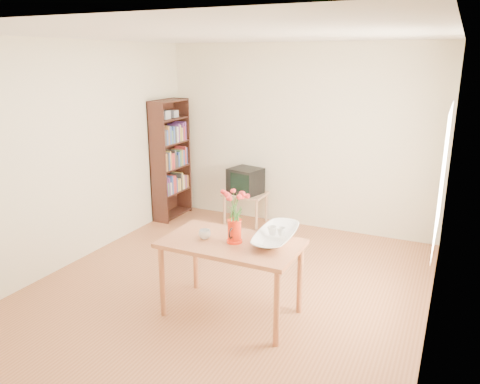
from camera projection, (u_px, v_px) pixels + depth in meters
The scene contains 11 objects.
room at pixel (230, 171), 4.69m from camera, with size 4.50×4.50×4.50m.
table at pixel (231, 251), 4.37m from camera, with size 1.29×0.74×0.75m.
tv_stand at pixel (245, 198), 6.95m from camera, with size 0.60×0.45×0.46m.
bookshelf at pixel (171, 164), 7.10m from camera, with size 0.28×0.70×1.80m.
pitcher at pixel (234, 232), 4.30m from camera, with size 0.15×0.22×0.22m.
flowers at pixel (234, 202), 4.22m from camera, with size 0.25×0.25×0.36m, color #F43941, non-canonical shape.
mug at pixel (205, 234), 4.40m from camera, with size 0.11×0.11×0.09m, color white.
bowl at pixel (276, 215), 4.32m from camera, with size 0.51×0.51×0.48m, color white.
teacup_a at pixel (272, 219), 4.35m from camera, with size 0.08×0.08×0.07m, color white.
teacup_b at pixel (282, 220), 4.34m from camera, with size 0.07×0.07×0.07m, color white.
television at pixel (246, 180), 6.88m from camera, with size 0.51×0.49×0.37m.
Camera 1 is at (2.07, -4.08, 2.40)m, focal length 35.00 mm.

